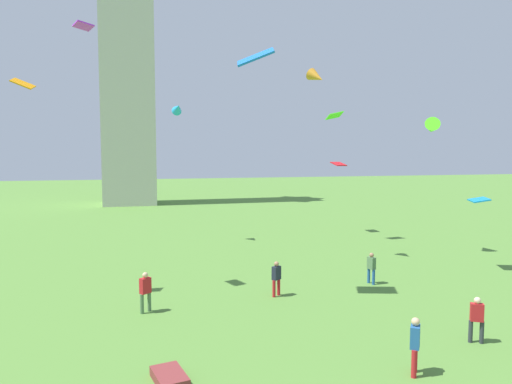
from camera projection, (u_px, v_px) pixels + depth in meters
name	position (u px, v px, depth m)	size (l,w,h in m)	color
monument_obelisk	(126.00, 26.00, 61.23)	(6.76, 6.76, 46.85)	beige
person_0	(276.00, 277.00, 22.35)	(0.50, 0.46, 1.68)	red
person_2	(415.00, 343.00, 14.39)	(0.50, 0.54, 1.81)	red
person_3	(145.00, 290.00, 20.05)	(0.52, 0.48, 1.75)	#51754C
person_4	(477.00, 317.00, 16.83)	(0.51, 0.43, 1.69)	#2D3338
person_5	(371.00, 266.00, 24.46)	(0.34, 0.50, 1.65)	#235693
kite_flying_0	(23.00, 84.00, 21.08)	(1.01, 0.67, 0.61)	orange
kite_flying_1	(335.00, 116.00, 35.42)	(1.25, 0.98, 0.67)	#4EF123
kite_flying_2	(317.00, 77.00, 28.62)	(1.25, 1.49, 1.15)	orange
kite_flying_3	(83.00, 26.00, 21.73)	(1.08, 1.30, 0.20)	#BA2AEE
kite_flying_4	(479.00, 200.00, 27.00)	(1.37, 1.60, 0.27)	#1386C9
kite_flying_5	(339.00, 164.00, 39.77)	(1.00, 1.40, 0.34)	red
kite_flying_6	(256.00, 57.00, 20.79)	(1.80, 1.67, 1.08)	blue
kite_flying_7	(178.00, 108.00, 34.65)	(0.83, 1.26, 1.02)	#25A0ED
kite_flying_8	(432.00, 128.00, 31.34)	(1.68, 1.91, 1.40)	#55E921
kite_bundle_2	(169.00, 377.00, 14.00)	(1.43, 0.85, 0.29)	maroon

